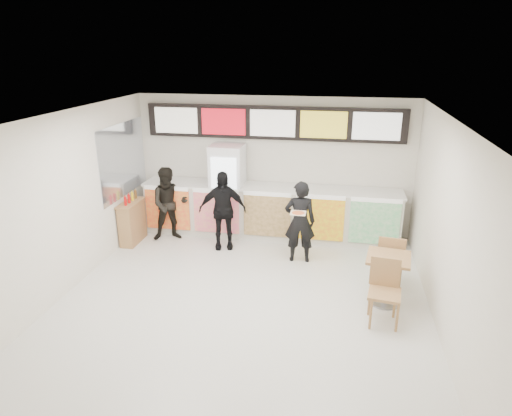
% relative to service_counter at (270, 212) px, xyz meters
% --- Properties ---
extents(floor, '(7.00, 7.00, 0.00)m').
position_rel_service_counter_xyz_m(floor, '(-0.00, -3.09, -0.57)').
color(floor, beige).
rests_on(floor, ground).
extents(ceiling, '(7.00, 7.00, 0.00)m').
position_rel_service_counter_xyz_m(ceiling, '(-0.00, -3.09, 2.43)').
color(ceiling, white).
rests_on(ceiling, wall_back).
extents(wall_back, '(6.00, 0.00, 6.00)m').
position_rel_service_counter_xyz_m(wall_back, '(-0.00, 0.41, 0.93)').
color(wall_back, silver).
rests_on(wall_back, floor).
extents(wall_left, '(0.00, 7.00, 7.00)m').
position_rel_service_counter_xyz_m(wall_left, '(-3.00, -3.09, 0.93)').
color(wall_left, silver).
rests_on(wall_left, floor).
extents(wall_right, '(0.00, 7.00, 7.00)m').
position_rel_service_counter_xyz_m(wall_right, '(3.00, -3.09, 0.93)').
color(wall_right, silver).
rests_on(wall_right, floor).
extents(service_counter, '(5.56, 0.77, 1.14)m').
position_rel_service_counter_xyz_m(service_counter, '(0.00, 0.00, 0.00)').
color(service_counter, silver).
rests_on(service_counter, floor).
extents(menu_board, '(5.50, 0.14, 0.70)m').
position_rel_service_counter_xyz_m(menu_board, '(0.00, 0.32, 1.88)').
color(menu_board, black).
rests_on(menu_board, wall_back).
extents(drinks_fridge, '(0.70, 0.67, 2.00)m').
position_rel_service_counter_xyz_m(drinks_fridge, '(-0.93, 0.02, 0.43)').
color(drinks_fridge, white).
rests_on(drinks_fridge, floor).
extents(mirror_panel, '(0.01, 2.00, 1.50)m').
position_rel_service_counter_xyz_m(mirror_panel, '(-2.99, -0.64, 1.18)').
color(mirror_panel, '#B2B7BF').
rests_on(mirror_panel, wall_left).
extents(customer_main, '(0.63, 0.45, 1.62)m').
position_rel_service_counter_xyz_m(customer_main, '(0.75, -1.10, 0.24)').
color(customer_main, black).
rests_on(customer_main, floor).
extents(customer_left, '(0.95, 0.86, 1.60)m').
position_rel_service_counter_xyz_m(customer_left, '(-2.08, -0.54, 0.23)').
color(customer_left, black).
rests_on(customer_left, floor).
extents(customer_mid, '(1.03, 0.63, 1.64)m').
position_rel_service_counter_xyz_m(customer_mid, '(-0.86, -0.76, 0.25)').
color(customer_mid, black).
rests_on(customer_mid, floor).
extents(pizza_slice, '(0.36, 0.36, 0.02)m').
position_rel_service_counter_xyz_m(pizza_slice, '(0.75, -1.55, 0.58)').
color(pizza_slice, beige).
rests_on(pizza_slice, customer_main).
extents(cafe_table, '(0.75, 1.74, 0.99)m').
position_rel_service_counter_xyz_m(cafe_table, '(2.29, -2.42, 0.01)').
color(cafe_table, '#A8834D').
rests_on(cafe_table, floor).
extents(condiment_ledge, '(0.32, 0.80, 1.07)m').
position_rel_service_counter_xyz_m(condiment_ledge, '(-2.82, -0.85, -0.11)').
color(condiment_ledge, '#A8834D').
rests_on(condiment_ledge, floor).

